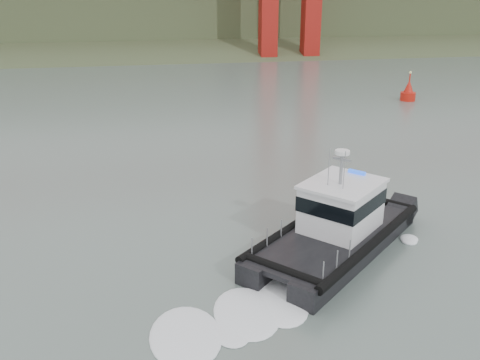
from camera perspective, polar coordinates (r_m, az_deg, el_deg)
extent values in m
plane|color=slate|center=(26.80, 1.47, -9.87)|extent=(400.00, 400.00, 0.00)
cube|color=#344628|center=(115.53, -8.01, 13.58)|extent=(500.00, 44.72, 16.25)
cube|color=#344628|center=(142.91, -8.69, 17.26)|extent=(500.00, 70.00, 18.00)
cube|color=black|center=(29.71, 7.54, -5.85)|extent=(9.65, 9.01, 1.29)
cube|color=black|center=(28.57, 12.61, -7.33)|extent=(9.65, 9.01, 1.29)
cube|color=black|center=(28.45, 9.58, -6.06)|extent=(10.42, 10.06, 0.27)
cube|color=white|center=(28.76, 10.75, -2.84)|extent=(5.03, 4.99, 2.47)
cube|color=black|center=(28.59, 10.81, -2.03)|extent=(5.12, 5.08, 0.81)
cube|color=white|center=(28.27, 10.92, -0.39)|extent=(5.33, 5.29, 0.17)
cylinder|color=gray|center=(27.70, 10.74, 1.13)|extent=(0.17, 0.17, 1.93)
cylinder|color=white|center=(27.42, 10.87, 2.93)|extent=(0.75, 0.75, 0.19)
cylinder|color=#B9170C|center=(68.03, 17.46, 8.42)|extent=(1.78, 1.78, 1.19)
cone|color=#B9170C|center=(67.81, 17.56, 9.40)|extent=(1.38, 1.38, 1.78)
cylinder|color=#B9170C|center=(67.61, 17.67, 10.38)|extent=(0.16, 0.16, 0.99)
sphere|color=#E5D87F|center=(67.52, 17.73, 10.88)|extent=(0.30, 0.30, 0.30)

